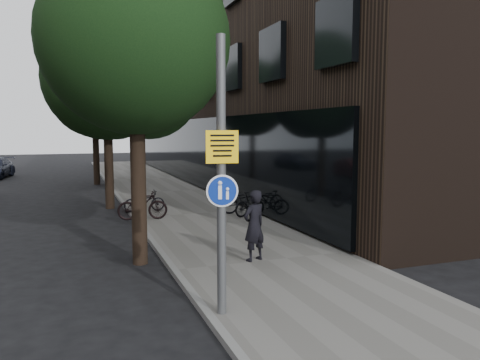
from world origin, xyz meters
name	(u,v)px	position (x,y,z in m)	size (l,w,h in m)	color
ground	(332,319)	(0.00, 0.00, 0.00)	(120.00, 120.00, 0.00)	black
sidewalk	(196,215)	(0.25, 10.00, 0.06)	(4.50, 60.00, 0.12)	slate
curb_edge	(135,219)	(-2.00, 10.00, 0.07)	(0.15, 60.00, 0.13)	slate
building_right_dark_brick	(270,41)	(8.50, 22.00, 9.00)	(12.00, 40.00, 18.00)	black
street_tree_near	(138,49)	(-2.53, 4.64, 5.11)	(4.40, 4.40, 7.50)	black
street_tree_mid	(108,83)	(-2.53, 13.14, 5.11)	(5.00, 5.00, 7.80)	black
street_tree_far	(95,97)	(-2.53, 22.14, 5.11)	(5.00, 5.00, 7.80)	black
signpost	(221,176)	(-1.78, 0.63, 2.46)	(0.53, 0.15, 4.63)	#595B5E
pedestrian	(254,226)	(-0.07, 3.42, 0.97)	(0.62, 0.41, 1.70)	black
parked_bike_facade_near	(246,200)	(2.00, 9.34, 0.62)	(0.66, 1.90, 1.00)	black
parked_bike_facade_far	(251,204)	(2.00, 8.81, 0.57)	(0.42, 1.50, 0.90)	black
parked_bike_curb_near	(144,201)	(-1.49, 11.06, 0.52)	(0.54, 1.54, 0.81)	black
parked_bike_curb_far	(142,205)	(-1.80, 9.44, 0.63)	(0.48, 1.70, 1.02)	black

